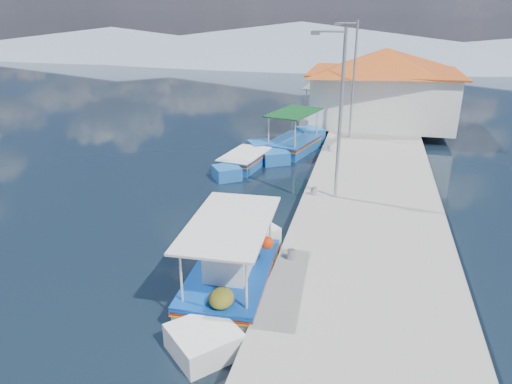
# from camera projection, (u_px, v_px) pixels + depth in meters

# --- Properties ---
(ground) EXTENTS (160.00, 160.00, 0.00)m
(ground) POSITION_uv_depth(u_px,v_px,m) (201.00, 219.00, 16.98)
(ground) COLOR black
(ground) RESTS_ON ground
(quay) EXTENTS (5.00, 44.00, 0.50)m
(quay) POSITION_uv_depth(u_px,v_px,m) (372.00, 172.00, 21.00)
(quay) COLOR gray
(quay) RESTS_ON ground
(bollards) EXTENTS (0.20, 17.20, 0.30)m
(bollards) POSITION_uv_depth(u_px,v_px,m) (323.00, 165.00, 20.64)
(bollards) COLOR #A5A8AD
(bollards) RESTS_ON quay
(main_caique) EXTENTS (2.19, 6.88, 2.27)m
(main_caique) POSITION_uv_depth(u_px,v_px,m) (232.00, 275.00, 12.56)
(main_caique) COLOR white
(main_caique) RESTS_ON ground
(caique_green_canopy) EXTENTS (2.92, 6.05, 2.34)m
(caique_green_canopy) POSITION_uv_depth(u_px,v_px,m) (293.00, 145.00, 24.80)
(caique_green_canopy) COLOR #1C59A8
(caique_green_canopy) RESTS_ON ground
(caique_blue_hull) EXTENTS (2.16, 5.35, 0.96)m
(caique_blue_hull) POSITION_uv_depth(u_px,v_px,m) (245.00, 161.00, 22.49)
(caique_blue_hull) COLOR #1C59A8
(caique_blue_hull) RESTS_ON ground
(caique_far) EXTENTS (2.49, 7.40, 2.60)m
(caique_far) POSITION_uv_depth(u_px,v_px,m) (323.00, 113.00, 31.60)
(caique_far) COLOR white
(caique_far) RESTS_ON ground
(harbor_building) EXTENTS (10.49, 10.49, 4.40)m
(harbor_building) POSITION_uv_depth(u_px,v_px,m) (383.00, 85.00, 28.15)
(harbor_building) COLOR white
(harbor_building) RESTS_ON quay
(lamp_post_near) EXTENTS (1.21, 0.14, 6.00)m
(lamp_post_near) POSITION_uv_depth(u_px,v_px,m) (338.00, 107.00, 16.38)
(lamp_post_near) COLOR #A5A8AD
(lamp_post_near) RESTS_ON quay
(lamp_post_far) EXTENTS (1.21, 0.14, 6.00)m
(lamp_post_far) POSITION_uv_depth(u_px,v_px,m) (352.00, 74.00, 24.51)
(lamp_post_far) COLOR #A5A8AD
(lamp_post_far) RESTS_ON quay
(mountain_ridge) EXTENTS (171.40, 96.00, 5.50)m
(mountain_ridge) POSITION_uv_depth(u_px,v_px,m) (383.00, 46.00, 65.40)
(mountain_ridge) COLOR gray
(mountain_ridge) RESTS_ON ground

